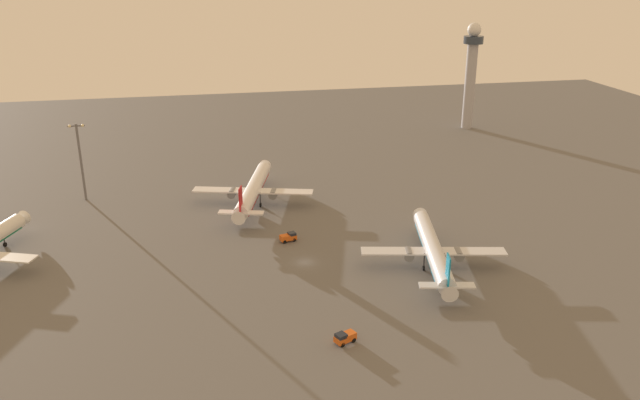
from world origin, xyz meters
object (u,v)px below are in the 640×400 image
at_px(airplane_terminal_side, 433,250).
at_px(apron_light_east, 80,157).
at_px(control_tower, 471,69).
at_px(airplane_taxiway_distant, 253,190).
at_px(cargo_loader, 289,237).
at_px(maintenance_van, 345,337).

xyz_separation_m(airplane_terminal_side, apron_light_east, (-85.62, 62.65, 9.23)).
bearing_deg(control_tower, airplane_taxiway_distant, -143.72).
relative_size(cargo_loader, apron_light_east, 0.19).
relative_size(airplane_terminal_side, cargo_loader, 9.52).
distance_m(cargo_loader, apron_light_east, 70.03).
bearing_deg(control_tower, maintenance_van, -121.03).
height_order(control_tower, airplane_terminal_side, control_tower).
relative_size(airplane_taxiway_distant, maintenance_van, 9.73).
bearing_deg(airplane_taxiway_distant, airplane_terminal_side, -37.42).
bearing_deg(maintenance_van, apron_light_east, 7.77).
bearing_deg(control_tower, airplane_terminal_side, -116.92).
relative_size(control_tower, airplane_taxiway_distant, 0.98).
xyz_separation_m(cargo_loader, apron_light_east, (-54.79, 41.86, 12.25)).
distance_m(airplane_taxiway_distant, apron_light_east, 51.44).
bearing_deg(apron_light_east, maintenance_van, -57.08).
relative_size(airplane_terminal_side, airplane_taxiway_distant, 0.96).
relative_size(control_tower, maintenance_van, 9.49).
height_order(airplane_taxiway_distant, maintenance_van, airplane_taxiway_distant).
height_order(airplane_terminal_side, airplane_taxiway_distant, airplane_taxiway_distant).
xyz_separation_m(control_tower, cargo_loader, (-92.44, -100.56, -23.77)).
bearing_deg(cargo_loader, airplane_taxiway_distant, 176.44).
relative_size(maintenance_van, cargo_loader, 1.01).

